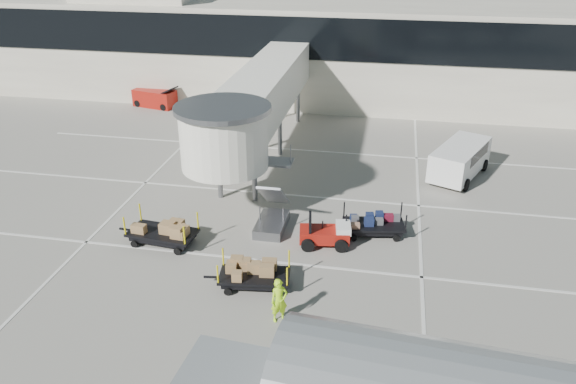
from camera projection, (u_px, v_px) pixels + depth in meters
The scene contains 11 objects.
ground at pixel (279, 289), 23.87m from camera, with size 140.00×140.00×0.00m, color gray.
lane_markings at pixel (300, 193), 32.23m from camera, with size 40.00×30.00×0.02m.
terminal at pixel (344, 49), 48.62m from camera, with size 64.00×12.11×15.20m.
jet_bridge at pixel (255, 103), 33.52m from camera, with size 5.70×20.40×6.03m.
baggage_tug at pixel (326, 234), 26.90m from camera, with size 2.56×1.85×1.58m.
suitcase_cart at pixel (372, 225), 27.82m from camera, with size 3.77×1.99×1.45m.
box_cart_near at pixel (254, 276), 23.73m from camera, with size 3.75×1.85×1.44m.
box_cart_far at pixel (162, 232), 26.98m from camera, with size 4.06×1.94×1.57m.
ground_worker at pixel (279, 300), 21.60m from camera, with size 0.68×0.45×1.87m, color #A5E718.
minivan at pixel (461, 157), 34.00m from camera, with size 4.06×5.66×1.99m.
belt_loader at pixel (155, 98), 47.03m from camera, with size 4.06×2.31×1.85m.
Camera 1 is at (4.07, -19.27, 14.11)m, focal length 35.00 mm.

